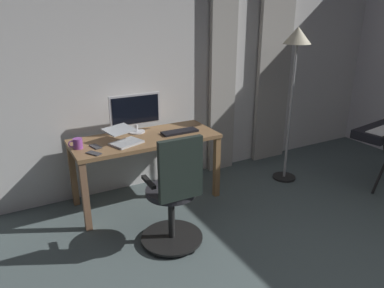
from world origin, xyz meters
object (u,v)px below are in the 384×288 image
Objects in this scene: desk at (145,146)px; computer_monitor at (135,111)px; cell_phone_face_up at (96,147)px; office_chair at (174,197)px; mug_coffee at (77,144)px; computer_keyboard at (180,132)px; floor_lamp at (296,56)px; laptop at (124,138)px; cell_phone_by_monitor at (94,153)px.

computer_monitor reaches higher than desk.
office_chair is at bearing 103.41° from cell_phone_face_up.
mug_coffee reaches higher than cell_phone_face_up.
computer_monitor is (0.02, -0.20, 0.33)m from desk.
computer_keyboard is 2.97× the size of mug_coffee.
cell_phone_face_up is at bearing 117.83° from office_chair.
cell_phone_face_up is 2.38m from floor_lamp.
laptop is 2.75× the size of cell_phone_by_monitor.
computer_keyboard is 1.55m from floor_lamp.
desk is 0.84× the size of floor_lamp.
office_chair is 0.98m from cell_phone_face_up.
desk is 0.91m from office_chair.
office_chair reaches higher than mug_coffee.
computer_monitor reaches higher than cell_phone_face_up.
cell_phone_face_up is 0.17m from mug_coffee.
laptop is (0.15, -0.83, 0.31)m from office_chair.
laptop is at bearing 14.67° from desk.
computer_monitor is 4.16× the size of mug_coffee.
floor_lamp reaches higher than desk.
computer_monitor is at bearing -31.05° from computer_keyboard.
computer_monitor is 0.52m from computer_keyboard.
floor_lamp is (-1.33, 0.26, 0.75)m from computer_keyboard.
office_chair is 1.88× the size of computer_monitor.
floor_lamp is at bearing 160.03° from cell_phone_face_up.
laptop is at bearing 173.26° from cell_phone_by_monitor.
laptop is at bearing 172.04° from mug_coffee.
cell_phone_by_monitor is at bearing 35.91° from computer_monitor.
laptop is at bearing 48.97° from computer_monitor.
computer_keyboard is 1.07m from mug_coffee.
cell_phone_by_monitor is 0.08× the size of floor_lamp.
cell_phone_face_up is at bearing -6.45° from floor_lamp.
computer_monitor is 0.39m from laptop.
desk is 3.79× the size of computer_keyboard.
computer_monitor is 1.88m from floor_lamp.
computer_keyboard is at bearing -10.89° from floor_lamp.
computer_keyboard is at bearing 166.62° from cell_phone_face_up.
cell_phone_by_monitor is at bearing 19.99° from desk.
computer_keyboard is (-0.48, -0.85, 0.27)m from office_chair.
office_chair reaches higher than cell_phone_face_up.
floor_lamp reaches higher than computer_monitor.
floor_lamp is (-2.24, 0.25, 0.76)m from cell_phone_face_up.
laptop is 0.37m from cell_phone_by_monitor.
computer_keyboard is 0.91m from cell_phone_face_up.
cell_phone_face_up is at bearing 0.13° from computer_keyboard.
mug_coffee is at bearing -28.18° from laptop.
office_chair is at bearing 80.02° from laptop.
computer_keyboard is 0.63m from laptop.
computer_keyboard is at bearing 159.44° from cell_phone_by_monitor.
desk is at bearing 84.56° from office_chair.
computer_monitor is at bearing 86.74° from office_chair.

